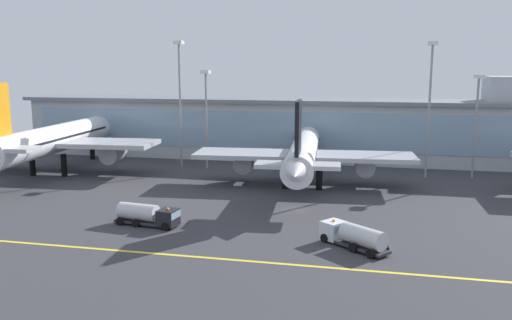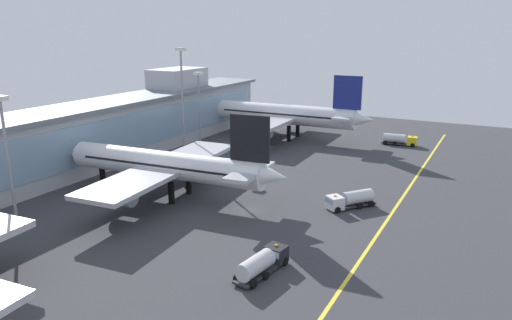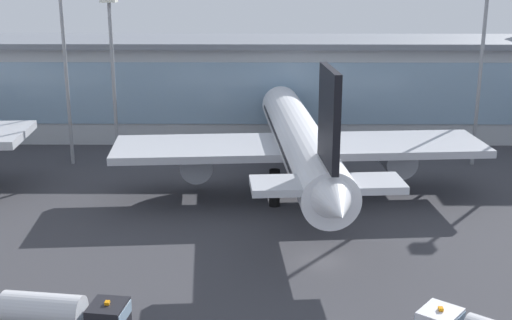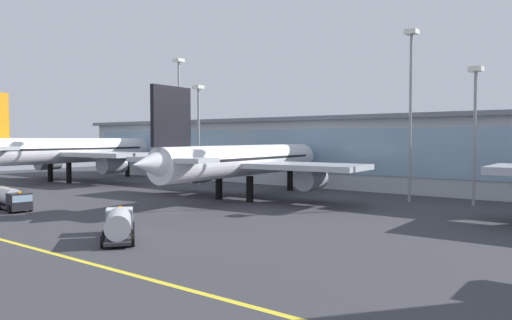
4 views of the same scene
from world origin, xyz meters
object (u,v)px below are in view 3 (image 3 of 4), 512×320
apron_light_mast_centre (112,54)px  apron_light_mast_west (484,29)px  airliner_near_right (300,143)px  fuel_tanker_truck (66,315)px  apron_light_mast_east (62,26)px

apron_light_mast_centre → apron_light_mast_west: bearing=0.0°
airliner_near_right → apron_light_mast_west: size_ratio=1.81×
airliner_near_right → fuel_tanker_truck: (-17.16, -28.48, -4.46)m
fuel_tanker_truck → apron_light_mast_west: apron_light_mast_west is taller
fuel_tanker_truck → apron_light_mast_centre: 42.77m
fuel_tanker_truck → apron_light_mast_centre: apron_light_mast_centre is taller
apron_light_mast_east → apron_light_mast_centre: bearing=0.8°
apron_light_mast_centre → apron_light_mast_east: apron_light_mast_east is taller
fuel_tanker_truck → apron_light_mast_centre: bearing=104.6°
apron_light_mast_west → apron_light_mast_centre: bearing=-180.0°
airliner_near_right → apron_light_mast_centre: size_ratio=2.29×
fuel_tanker_truck → airliner_near_right: bearing=66.7°
apron_light_mast_west → apron_light_mast_east: bearing=-179.9°
apron_light_mast_west → airliner_near_right: bearing=-151.1°
fuel_tanker_truck → apron_light_mast_east: (-10.50, 40.64, 15.48)m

